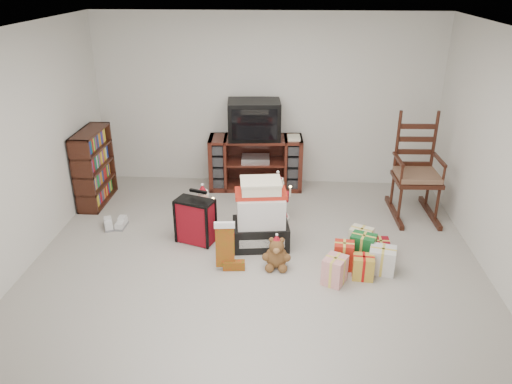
# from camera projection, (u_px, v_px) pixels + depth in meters

# --- Properties ---
(room) EXTENTS (5.01, 5.01, 2.51)m
(room) POSITION_uv_depth(u_px,v_px,m) (255.00, 162.00, 4.99)
(room) COLOR #A6A298
(room) RESTS_ON ground
(tv_stand) EXTENTS (1.38, 0.55, 0.78)m
(tv_stand) POSITION_uv_depth(u_px,v_px,m) (256.00, 163.00, 7.38)
(tv_stand) COLOR #4F1D16
(tv_stand) RESTS_ON floor
(bookshelf) EXTENTS (0.28, 0.85, 1.04)m
(bookshelf) POSITION_uv_depth(u_px,v_px,m) (94.00, 168.00, 6.87)
(bookshelf) COLOR #391B0F
(bookshelf) RESTS_ON floor
(rocking_chair) EXTENTS (0.60, 0.95, 1.41)m
(rocking_chair) POSITION_uv_depth(u_px,v_px,m) (415.00, 179.00, 6.55)
(rocking_chair) COLOR #391B0F
(rocking_chair) RESTS_ON floor
(gift_pile) EXTENTS (0.70, 0.55, 0.81)m
(gift_pile) POSITION_uv_depth(u_px,v_px,m) (261.00, 218.00, 5.81)
(gift_pile) COLOR black
(gift_pile) RESTS_ON floor
(red_suitcase) EXTENTS (0.47, 0.35, 0.65)m
(red_suitcase) POSITION_uv_depth(u_px,v_px,m) (195.00, 221.00, 5.91)
(red_suitcase) COLOR maroon
(red_suitcase) RESTS_ON floor
(stocking) EXTENTS (0.27, 0.14, 0.56)m
(stocking) POSITION_uv_depth(u_px,v_px,m) (225.00, 246.00, 5.39)
(stocking) COLOR #0B6A11
(stocking) RESTS_ON floor
(teddy_bear) EXTENTS (0.24, 0.22, 0.36)m
(teddy_bear) POSITION_uv_depth(u_px,v_px,m) (276.00, 254.00, 5.45)
(teddy_bear) COLOR brown
(teddy_bear) RESTS_ON floor
(santa_figurine) EXTENTS (0.33, 0.31, 0.67)m
(santa_figurine) POSITION_uv_depth(u_px,v_px,m) (277.00, 202.00, 6.46)
(santa_figurine) COLOR maroon
(santa_figurine) RESTS_ON floor
(mrs_claus_figurine) EXTENTS (0.30, 0.28, 0.61)m
(mrs_claus_figurine) POSITION_uv_depth(u_px,v_px,m) (204.00, 212.00, 6.23)
(mrs_claus_figurine) COLOR maroon
(mrs_claus_figurine) RESTS_ON floor
(sneaker_pair) EXTENTS (0.31, 0.27, 0.09)m
(sneaker_pair) POSITION_uv_depth(u_px,v_px,m) (115.00, 224.00, 6.34)
(sneaker_pair) COLOR silver
(sneaker_pair) RESTS_ON floor
(gift_cluster) EXTENTS (0.69, 1.01, 0.24)m
(gift_cluster) POSITION_uv_depth(u_px,v_px,m) (360.00, 256.00, 5.50)
(gift_cluster) COLOR red
(gift_cluster) RESTS_ON floor
(crt_television) EXTENTS (0.78, 0.60, 0.54)m
(crt_television) POSITION_uv_depth(u_px,v_px,m) (254.00, 120.00, 7.11)
(crt_television) COLOR black
(crt_television) RESTS_ON tv_stand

